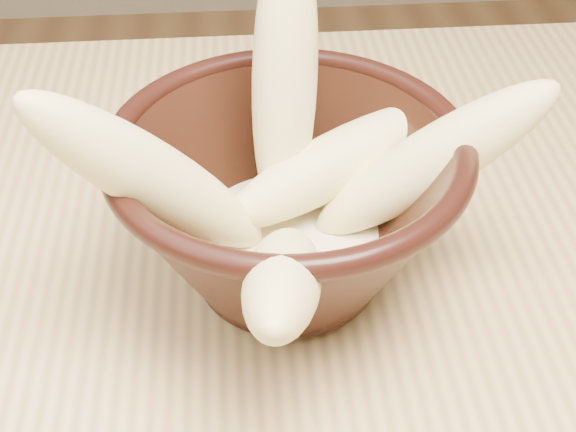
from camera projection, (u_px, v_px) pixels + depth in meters
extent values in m
cube|color=#DBBA78|center=(394.00, 351.00, 0.52)|extent=(1.20, 0.80, 0.04)
cylinder|color=black|center=(288.00, 276.00, 0.53)|extent=(0.10, 0.10, 0.01)
cylinder|color=black|center=(288.00, 251.00, 0.52)|extent=(0.09, 0.09, 0.01)
torus|color=black|center=(288.00, 146.00, 0.47)|extent=(0.22, 0.22, 0.01)
cylinder|color=beige|center=(288.00, 239.00, 0.51)|extent=(0.12, 0.12, 0.02)
ellipsoid|color=#F6E491|center=(285.00, 78.00, 0.49)|extent=(0.06, 0.11, 0.19)
ellipsoid|color=#F6E491|center=(154.00, 179.00, 0.44)|extent=(0.16, 0.09, 0.16)
ellipsoid|color=#F6E491|center=(431.00, 162.00, 0.48)|extent=(0.16, 0.04, 0.13)
ellipsoid|color=#F6E491|center=(335.00, 164.00, 0.51)|extent=(0.17, 0.11, 0.07)
ellipsoid|color=#F6E491|center=(283.00, 278.00, 0.42)|extent=(0.06, 0.18, 0.12)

